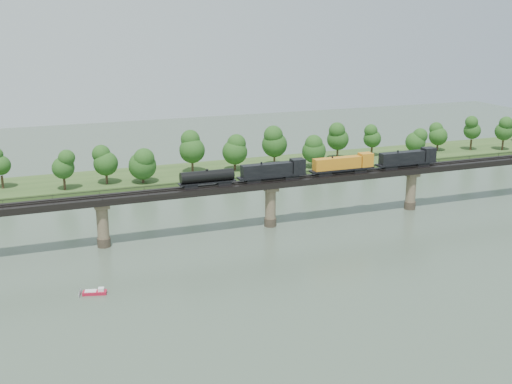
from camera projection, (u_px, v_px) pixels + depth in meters
name	position (u px, v px, depth m)	size (l,w,h in m)	color
ground	(326.00, 270.00, 129.66)	(400.00, 400.00, 0.00)	#3A4A3C
far_bank	(206.00, 172.00, 205.93)	(300.00, 24.00, 1.60)	#2E4A1D
bridge	(270.00, 205.00, 155.18)	(236.00, 30.00, 11.50)	#473A2D
bridge_superstructure	(271.00, 179.00, 153.47)	(220.00, 4.90, 0.75)	black
far_treeline	(184.00, 153.00, 196.93)	(289.06, 17.54, 13.60)	#382619
freight_train	(320.00, 167.00, 157.40)	(68.99, 2.69, 4.75)	black
motorboat	(95.00, 292.00, 118.59)	(4.60, 2.63, 1.22)	#AB132C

